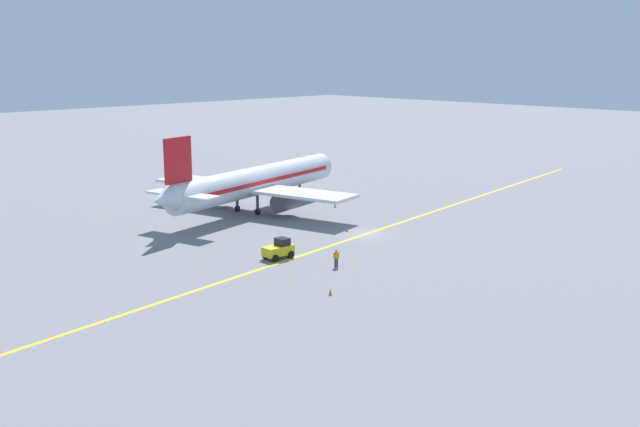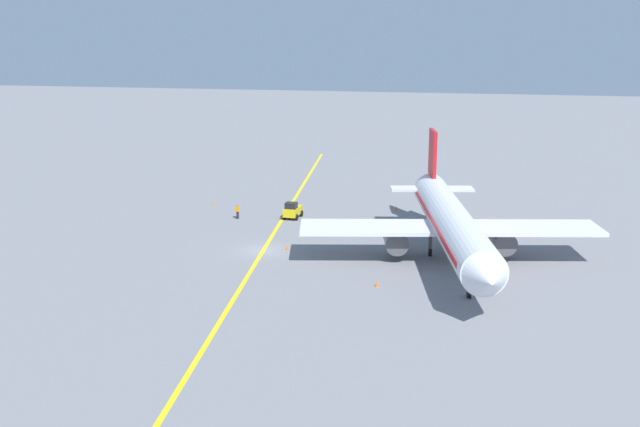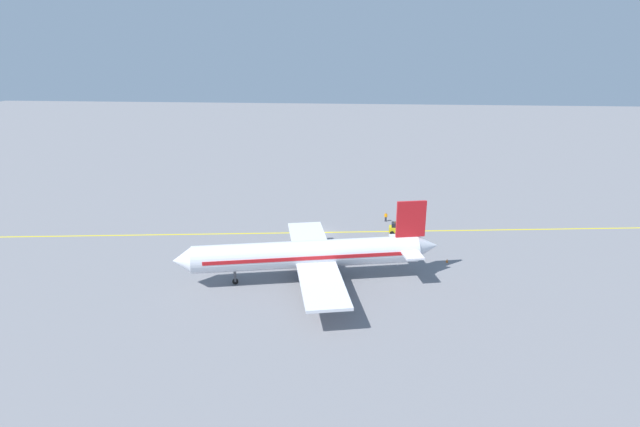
% 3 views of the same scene
% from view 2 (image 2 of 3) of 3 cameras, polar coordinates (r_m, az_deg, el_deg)
% --- Properties ---
extents(ground_plane, '(400.00, 400.00, 0.00)m').
position_cam_2_polar(ground_plane, '(73.89, -4.35, -2.83)').
color(ground_plane, slate).
extents(apron_yellow_centreline, '(15.36, 119.11, 0.01)m').
position_cam_2_polar(apron_yellow_centreline, '(73.89, -4.35, -2.83)').
color(apron_yellow_centreline, yellow).
rests_on(apron_yellow_centreline, ground).
extents(airplane_at_gate, '(28.47, 35.28, 10.60)m').
position_cam_2_polar(airplane_at_gate, '(70.47, 9.94, -0.69)').
color(airplane_at_gate, silver).
rests_on(airplane_at_gate, ground).
extents(baggage_tug_white, '(1.86, 3.06, 2.11)m').
position_cam_2_polar(baggage_tug_white, '(86.26, -2.11, 0.23)').
color(baggage_tug_white, gold).
rests_on(baggage_tug_white, ground).
extents(ground_crew_worker, '(0.34, 0.54, 1.68)m').
position_cam_2_polar(ground_crew_worker, '(86.42, -6.30, 0.19)').
color(ground_crew_worker, '#23232D').
rests_on(ground_crew_worker, ground).
extents(traffic_cone_near_nose, '(0.32, 0.32, 0.55)m').
position_cam_2_polar(traffic_cone_near_nose, '(94.18, -8.12, 0.86)').
color(traffic_cone_near_nose, orange).
rests_on(traffic_cone_near_nose, ground).
extents(traffic_cone_mid_apron, '(0.32, 0.32, 0.55)m').
position_cam_2_polar(traffic_cone_mid_apron, '(90.57, 5.85, 0.41)').
color(traffic_cone_mid_apron, orange).
rests_on(traffic_cone_mid_apron, ground).
extents(traffic_cone_by_wingtip, '(0.32, 0.32, 0.55)m').
position_cam_2_polar(traffic_cone_by_wingtip, '(63.55, 4.35, -5.35)').
color(traffic_cone_by_wingtip, orange).
rests_on(traffic_cone_by_wingtip, ground).
extents(traffic_cone_far_edge, '(0.32, 0.32, 0.55)m').
position_cam_2_polar(traffic_cone_far_edge, '(73.77, -2.52, -2.61)').
color(traffic_cone_far_edge, orange).
rests_on(traffic_cone_far_edge, ground).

